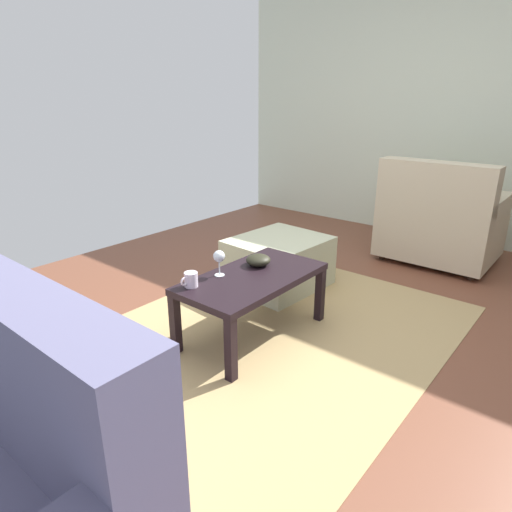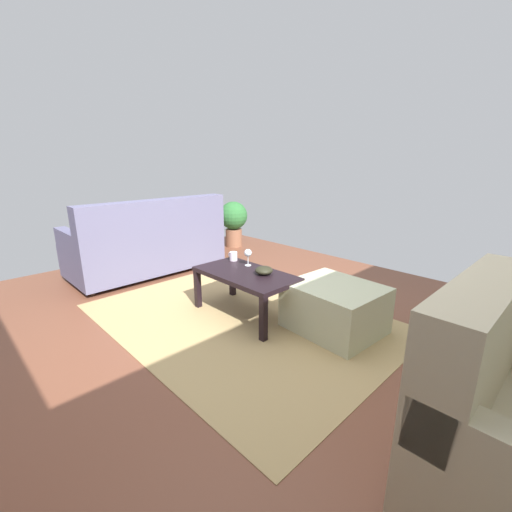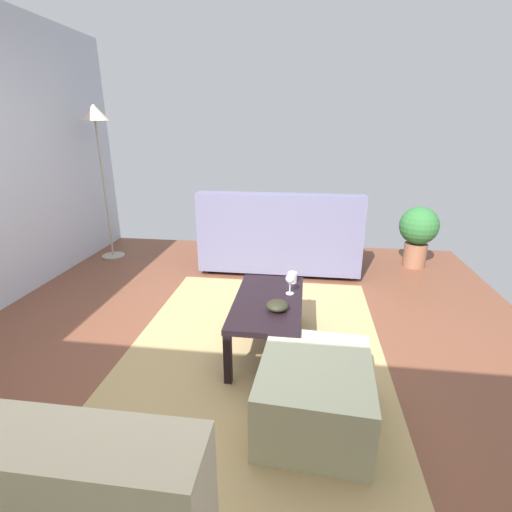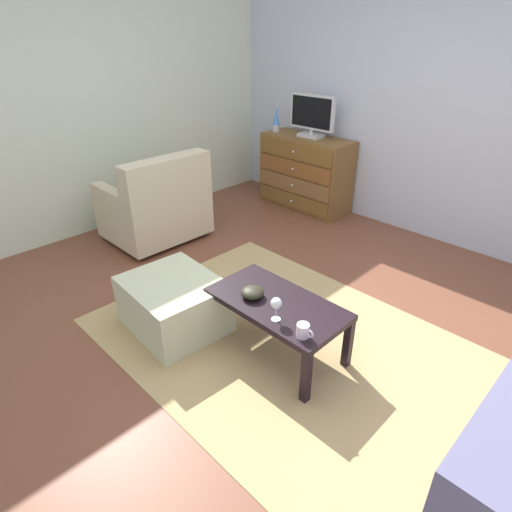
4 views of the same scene
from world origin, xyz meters
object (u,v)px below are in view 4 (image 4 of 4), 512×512
mug (303,331)px  armchair (157,207)px  dresser (305,173)px  coffee_table (277,308)px  bowl_decorative (252,292)px  ottoman (174,304)px  wine_glass (276,304)px  tv (312,115)px  lava_lamp (276,119)px

mug → armchair: 2.48m
dresser → coffee_table: size_ratio=1.20×
bowl_decorative → ottoman: size_ratio=0.22×
wine_glass → armchair: armchair is taller
tv → coffee_table: (1.55, -2.26, -0.75)m
dresser → armchair: size_ratio=1.20×
dresser → wine_glass: bearing=-54.4°
coffee_table → bowl_decorative: (-0.15, -0.08, 0.09)m
armchair → tv: bearing=74.4°
tv → lava_lamp: (-0.49, -0.07, -0.10)m
armchair → coffee_table: bearing=-11.8°
bowl_decorative → armchair: (-1.91, 0.51, -0.08)m
bowl_decorative → coffee_table: bearing=27.3°
bowl_decorative → armchair: bearing=165.2°
lava_lamp → bowl_decorative: 3.01m
lava_lamp → armchair: 1.88m
dresser → tv: tv is taller
mug → bowl_decorative: bearing=170.7°
mug → coffee_table: bearing=155.5°
wine_glass → lava_lamp: bearing=132.7°
bowl_decorative → tv: bearing=120.9°
lava_lamp → bowl_decorative: lava_lamp is taller
armchair → ottoman: 1.56m
coffee_table → armchair: 2.11m
bowl_decorative → ottoman: bowl_decorative is taller
lava_lamp → armchair: lava_lamp is taller
mug → dresser: bearing=128.8°
ottoman → tv: bearing=107.9°
dresser → wine_glass: dresser is taller
dresser → wine_glass: (1.71, -2.39, 0.09)m
tv → bowl_decorative: (1.40, -2.34, -0.66)m
armchair → dresser: bearing=75.0°
dresser → coffee_table: (1.58, -2.24, -0.08)m
tv → mug: 3.14m
dresser → ottoman: dresser is taller
ottoman → wine_glass: bearing=12.3°
bowl_decorative → ottoman: (-0.56, -0.25, -0.25)m
coffee_table → tv: bearing=124.4°
dresser → ottoman: bearing=-71.3°
lava_lamp → wine_glass: lava_lamp is taller
mug → wine_glass: bearing=177.7°
tv → armchair: tv is taller
wine_glass → armchair: size_ratio=0.17×
lava_lamp → dresser: bearing=5.4°
ottoman → armchair: bearing=150.6°
tv → coffee_table: 2.84m
armchair → lava_lamp: bearing=89.2°
dresser → ottoman: 2.72m
wine_glass → ottoman: bearing=-167.7°
lava_lamp → mug: (2.39, -2.35, -0.56)m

